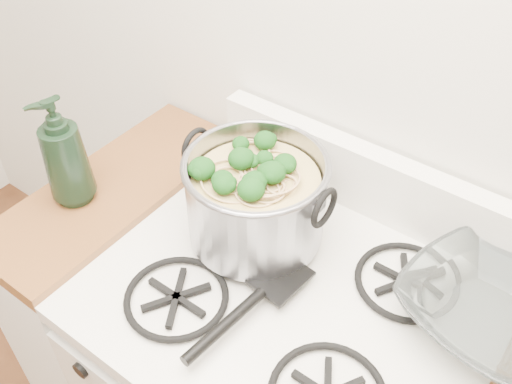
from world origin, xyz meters
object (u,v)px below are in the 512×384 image
stock_pot (256,199)px  glass_bowl (487,316)px  spatula (281,275)px  bottle (63,151)px

stock_pot → glass_bowl: bearing=7.9°
stock_pot → spatula: (0.12, -0.08, -0.08)m
glass_bowl → bottle: (-0.87, -0.22, 0.11)m
spatula → bottle: bearing=-165.5°
stock_pot → bottle: bearing=-158.8°
glass_bowl → stock_pot: bearing=-172.1°
stock_pot → glass_bowl: stock_pot is taller
stock_pot → spatula: stock_pot is taller
spatula → stock_pot: bearing=152.6°
stock_pot → bottle: (-0.40, -0.15, 0.04)m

